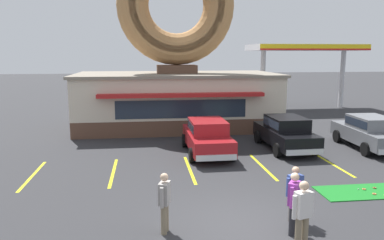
{
  "coord_description": "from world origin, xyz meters",
  "views": [
    {
      "loc": [
        -2.52,
        -9.24,
        4.55
      ],
      "look_at": [
        -0.71,
        5.0,
        2.0
      ],
      "focal_mm": 35.0,
      "sensor_mm": 36.0,
      "label": 1
    }
  ],
  "objects_px": {
    "car_red": "(207,135)",
    "car_black": "(285,131)",
    "golf_ball": "(358,189)",
    "pedestrian_leather_jacket_man": "(295,191)",
    "pedestrian_blue_sweater_man": "(303,212)",
    "trash_bin": "(82,129)",
    "car_grey": "(369,131)",
    "pedestrian_clipboard_woman": "(165,200)",
    "pedestrian_hooded_kid": "(294,201)"
  },
  "relations": [
    {
      "from": "pedestrian_blue_sweater_man",
      "to": "trash_bin",
      "type": "bearing_deg",
      "value": 118.49
    },
    {
      "from": "golf_ball",
      "to": "car_red",
      "type": "distance_m",
      "value": 6.86
    },
    {
      "from": "car_grey",
      "to": "pedestrian_hooded_kid",
      "type": "distance_m",
      "value": 10.61
    },
    {
      "from": "car_red",
      "to": "car_grey",
      "type": "height_order",
      "value": "same"
    },
    {
      "from": "car_grey",
      "to": "pedestrian_clipboard_woman",
      "type": "height_order",
      "value": "car_grey"
    },
    {
      "from": "golf_ball",
      "to": "pedestrian_leather_jacket_man",
      "type": "distance_m",
      "value": 3.72
    },
    {
      "from": "car_black",
      "to": "trash_bin",
      "type": "bearing_deg",
      "value": 159.65
    },
    {
      "from": "car_grey",
      "to": "pedestrian_clipboard_woman",
      "type": "relative_size",
      "value": 2.9
    },
    {
      "from": "trash_bin",
      "to": "pedestrian_leather_jacket_man",
      "type": "bearing_deg",
      "value": -56.8
    },
    {
      "from": "pedestrian_blue_sweater_man",
      "to": "pedestrian_clipboard_woman",
      "type": "xyz_separation_m",
      "value": [
        -3.12,
        1.29,
        -0.07
      ]
    },
    {
      "from": "pedestrian_clipboard_woman",
      "to": "trash_bin",
      "type": "height_order",
      "value": "pedestrian_clipboard_woman"
    },
    {
      "from": "golf_ball",
      "to": "car_black",
      "type": "relative_size",
      "value": 0.01
    },
    {
      "from": "golf_ball",
      "to": "car_grey",
      "type": "xyz_separation_m",
      "value": [
        3.66,
        5.26,
        0.82
      ]
    },
    {
      "from": "pedestrian_blue_sweater_man",
      "to": "golf_ball",
      "type": "bearing_deg",
      "value": 44.48
    },
    {
      "from": "pedestrian_leather_jacket_man",
      "to": "trash_bin",
      "type": "height_order",
      "value": "pedestrian_leather_jacket_man"
    },
    {
      "from": "pedestrian_leather_jacket_man",
      "to": "car_red",
      "type": "bearing_deg",
      "value": 99.45
    },
    {
      "from": "pedestrian_clipboard_woman",
      "to": "trash_bin",
      "type": "relative_size",
      "value": 1.63
    },
    {
      "from": "car_black",
      "to": "pedestrian_clipboard_woman",
      "type": "relative_size",
      "value": 2.89
    },
    {
      "from": "car_red",
      "to": "pedestrian_clipboard_woman",
      "type": "xyz_separation_m",
      "value": [
        -2.36,
        -7.46,
        0.0
      ]
    },
    {
      "from": "car_black",
      "to": "pedestrian_clipboard_woman",
      "type": "bearing_deg",
      "value": -128.46
    },
    {
      "from": "trash_bin",
      "to": "car_grey",
      "type": "bearing_deg",
      "value": -16.37
    },
    {
      "from": "pedestrian_leather_jacket_man",
      "to": "pedestrian_blue_sweater_man",
      "type": "bearing_deg",
      "value": -106.19
    },
    {
      "from": "car_red",
      "to": "pedestrian_hooded_kid",
      "type": "bearing_deg",
      "value": -83.74
    },
    {
      "from": "car_red",
      "to": "pedestrian_blue_sweater_man",
      "type": "distance_m",
      "value": 8.78
    },
    {
      "from": "car_red",
      "to": "car_black",
      "type": "xyz_separation_m",
      "value": [
        3.87,
        0.38,
        0.0
      ]
    },
    {
      "from": "car_red",
      "to": "pedestrian_leather_jacket_man",
      "type": "bearing_deg",
      "value": -80.55
    },
    {
      "from": "pedestrian_leather_jacket_man",
      "to": "pedestrian_clipboard_woman",
      "type": "bearing_deg",
      "value": -176.27
    },
    {
      "from": "golf_ball",
      "to": "trash_bin",
      "type": "bearing_deg",
      "value": 138.12
    },
    {
      "from": "pedestrian_leather_jacket_man",
      "to": "pedestrian_clipboard_woman",
      "type": "distance_m",
      "value": 3.57
    },
    {
      "from": "car_black",
      "to": "pedestrian_blue_sweater_man",
      "type": "relative_size",
      "value": 2.71
    },
    {
      "from": "car_black",
      "to": "pedestrian_hooded_kid",
      "type": "xyz_separation_m",
      "value": [
        -3.0,
        -8.34,
        0.03
      ]
    },
    {
      "from": "car_red",
      "to": "car_grey",
      "type": "xyz_separation_m",
      "value": [
        7.94,
        -0.04,
        0.0
      ]
    },
    {
      "from": "golf_ball",
      "to": "pedestrian_clipboard_woman",
      "type": "xyz_separation_m",
      "value": [
        -6.64,
        -2.17,
        0.83
      ]
    },
    {
      "from": "car_red",
      "to": "pedestrian_blue_sweater_man",
      "type": "bearing_deg",
      "value": -85.02
    },
    {
      "from": "car_red",
      "to": "trash_bin",
      "type": "bearing_deg",
      "value": 146.51
    },
    {
      "from": "pedestrian_blue_sweater_man",
      "to": "trash_bin",
      "type": "xyz_separation_m",
      "value": [
        -6.98,
        12.87,
        -0.44
      ]
    },
    {
      "from": "pedestrian_blue_sweater_man",
      "to": "pedestrian_leather_jacket_man",
      "type": "height_order",
      "value": "pedestrian_blue_sweater_man"
    },
    {
      "from": "pedestrian_blue_sweater_man",
      "to": "trash_bin",
      "type": "relative_size",
      "value": 1.74
    },
    {
      "from": "pedestrian_blue_sweater_man",
      "to": "pedestrian_leather_jacket_man",
      "type": "distance_m",
      "value": 1.59
    },
    {
      "from": "car_black",
      "to": "pedestrian_clipboard_woman",
      "type": "height_order",
      "value": "car_black"
    },
    {
      "from": "pedestrian_blue_sweater_man",
      "to": "trash_bin",
      "type": "distance_m",
      "value": 14.65
    },
    {
      "from": "car_grey",
      "to": "car_black",
      "type": "height_order",
      "value": "same"
    },
    {
      "from": "golf_ball",
      "to": "pedestrian_blue_sweater_man",
      "type": "bearing_deg",
      "value": -135.52
    },
    {
      "from": "golf_ball",
      "to": "trash_bin",
      "type": "relative_size",
      "value": 0.04
    },
    {
      "from": "golf_ball",
      "to": "trash_bin",
      "type": "height_order",
      "value": "trash_bin"
    },
    {
      "from": "car_grey",
      "to": "trash_bin",
      "type": "relative_size",
      "value": 4.74
    },
    {
      "from": "car_red",
      "to": "pedestrian_clipboard_woman",
      "type": "height_order",
      "value": "car_red"
    },
    {
      "from": "car_black",
      "to": "car_red",
      "type": "bearing_deg",
      "value": -174.46
    },
    {
      "from": "car_black",
      "to": "trash_bin",
      "type": "distance_m",
      "value": 10.77
    },
    {
      "from": "pedestrian_clipboard_woman",
      "to": "car_black",
      "type": "bearing_deg",
      "value": 51.54
    }
  ]
}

